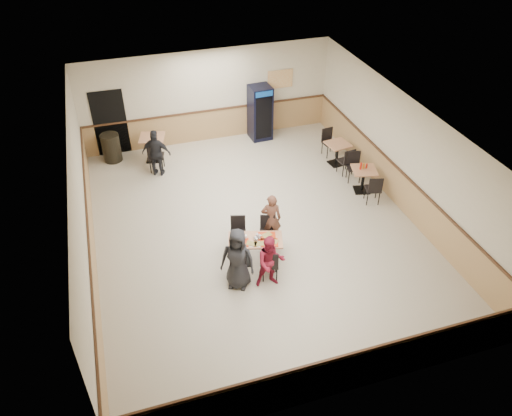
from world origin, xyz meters
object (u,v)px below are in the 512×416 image
object	(u,v)px
pepsi_cooler	(260,113)
diner_woman_right	(270,262)
side_table_far	(337,150)
side_table_near	(363,177)
back_table	(153,145)
diner_woman_left	(238,259)
diner_man_opposite	(271,219)
lone_diner	(156,153)
trash_bin	(111,148)
main_table	(255,247)

from	to	relation	value
pepsi_cooler	diner_woman_right	bearing A→B (deg)	-109.34
diner_woman_right	side_table_far	world-z (taller)	diner_woman_right
diner_woman_right	side_table_near	distance (m)	4.57
diner_woman_right	back_table	size ratio (longest dim) A/B	1.47
diner_woman_left	diner_man_opposite	world-z (taller)	diner_woman_left
lone_diner	pepsi_cooler	distance (m)	3.80
side_table_near	trash_bin	world-z (taller)	trash_bin
diner_woman_left	side_table_far	xyz separation A→B (m)	(4.28, 4.08, -0.30)
side_table_near	lone_diner	bearing A→B (deg)	154.19
diner_woman_left	side_table_near	world-z (taller)	diner_woman_left
diner_woman_left	back_table	xyz separation A→B (m)	(-1.00, 6.01, -0.24)
pepsi_cooler	lone_diner	bearing A→B (deg)	-163.52
side_table_near	diner_man_opposite	bearing A→B (deg)	-157.74
diner_woman_left	pepsi_cooler	world-z (taller)	pepsi_cooler
diner_woman_left	diner_woman_right	bearing A→B (deg)	12.57
back_table	diner_woman_right	bearing A→B (deg)	-74.84
lone_diner	back_table	bearing A→B (deg)	-65.51
main_table	lone_diner	size ratio (longest dim) A/B	0.95
lone_diner	back_table	xyz separation A→B (m)	(0.00, 0.90, -0.19)
side_table_near	trash_bin	size ratio (longest dim) A/B	0.91
diner_woman_left	lone_diner	size ratio (longest dim) A/B	1.06
side_table_far	diner_woman_left	bearing A→B (deg)	-136.38
diner_woman_left	side_table_far	bearing A→B (deg)	72.19
main_table	side_table_far	world-z (taller)	side_table_far
side_table_far	back_table	world-z (taller)	back_table
back_table	trash_bin	world-z (taller)	trash_bin
side_table_far	trash_bin	size ratio (longest dim) A/B	0.84
trash_bin	main_table	bearing A→B (deg)	-63.85
diner_woman_left	trash_bin	distance (m)	6.75
diner_woman_left	diner_man_opposite	bearing A→B (deg)	74.67
diner_woman_right	trash_bin	bearing A→B (deg)	121.69
back_table	pepsi_cooler	world-z (taller)	pepsi_cooler
diner_man_opposite	trash_bin	size ratio (longest dim) A/B	1.54
diner_woman_right	back_table	distance (m)	6.43
side_table_far	main_table	bearing A→B (deg)	-136.79
diner_woman_right	diner_man_opposite	size ratio (longest dim) A/B	0.97
diner_man_opposite	side_table_far	bearing A→B (deg)	-122.03
side_table_near	side_table_far	xyz separation A→B (m)	(-0.07, 1.56, -0.00)
side_table_near	pepsi_cooler	size ratio (longest dim) A/B	0.45
main_table	diner_woman_right	size ratio (longest dim) A/B	1.04
back_table	trash_bin	bearing A→B (deg)	164.12
diner_woman_right	trash_bin	world-z (taller)	diner_woman_right
lone_diner	side_table_far	xyz separation A→B (m)	(5.28, -1.03, -0.26)
side_table_near	side_table_far	distance (m)	1.56
main_table	diner_man_opposite	bearing A→B (deg)	62.10
side_table_near	diner_woman_left	bearing A→B (deg)	-149.86
side_table_near	side_table_far	bearing A→B (deg)	92.53
main_table	trash_bin	size ratio (longest dim) A/B	1.55
main_table	trash_bin	world-z (taller)	trash_bin
lone_diner	side_table_near	xyz separation A→B (m)	(5.35, -2.59, -0.25)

